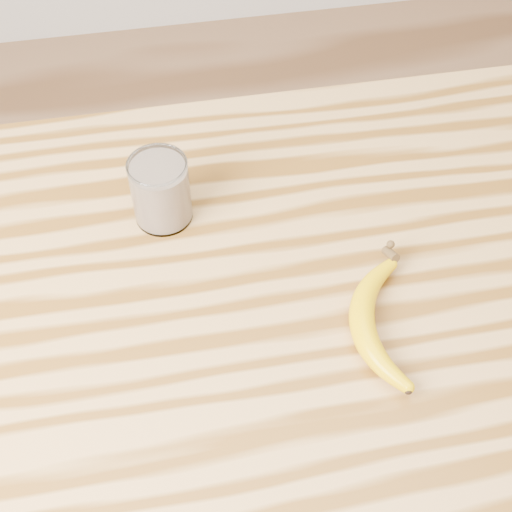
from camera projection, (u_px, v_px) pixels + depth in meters
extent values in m
plane|color=brown|center=(285.00, 486.00, 1.77)|extent=(4.00, 4.00, 0.00)
cube|color=#B4864A|center=(303.00, 273.00, 1.07)|extent=(1.20, 0.80, 0.04)
cylinder|color=brown|center=(21.00, 309.00, 1.58)|extent=(0.06, 0.06, 0.86)
cylinder|color=brown|center=(484.00, 242.00, 1.69)|extent=(0.06, 0.06, 0.86)
cylinder|color=white|center=(161.00, 191.00, 1.08)|extent=(0.09, 0.09, 0.11)
torus|color=white|center=(157.00, 164.00, 1.03)|extent=(0.09, 0.09, 0.00)
cylinder|color=beige|center=(161.00, 193.00, 1.08)|extent=(0.08, 0.08, 0.10)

